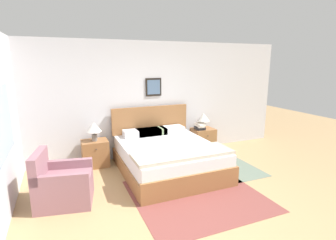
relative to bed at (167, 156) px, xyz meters
name	(u,v)px	position (x,y,z in m)	size (l,w,h in m)	color
ground_plane	(197,212)	(-0.18, -1.55, -0.32)	(16.00, 16.00, 0.00)	tan
wall_back	(141,100)	(-0.18, 1.11, 0.99)	(7.33, 0.09, 2.60)	silver
wall_left	(2,122)	(-2.68, -0.25, 0.99)	(0.08, 5.03, 2.60)	silver
area_rug_main	(197,195)	(0.06, -1.11, -0.31)	(2.03, 1.92, 0.01)	brown
area_rug_bedside	(227,165)	(1.26, -0.24, -0.31)	(0.99, 1.55, 0.01)	slate
bed	(167,156)	(0.00, 0.00, 0.00)	(1.78, 2.13, 1.16)	#936038
armchair	(62,185)	(-1.96, -0.51, -0.02)	(0.91, 0.83, 0.85)	#8E606B
nightstand_near_window	(95,153)	(-1.29, 0.82, -0.04)	(0.53, 0.45, 0.55)	#936038
nightstand_by_door	(203,139)	(1.29, 0.82, -0.04)	(0.53, 0.45, 0.55)	#936038
table_lamp_near_window	(94,128)	(-1.29, 0.80, 0.51)	(0.30, 0.30, 0.39)	slate
table_lamp_by_door	(203,118)	(1.27, 0.80, 0.51)	(0.30, 0.30, 0.39)	slate
book_thick_bottom	(200,129)	(1.17, 0.78, 0.25)	(0.21, 0.23, 0.02)	#232328
book_hardcover_middle	(200,128)	(1.17, 0.78, 0.28)	(0.24, 0.25, 0.04)	#232328
book_novel_upper	(200,126)	(1.17, 0.78, 0.32)	(0.18, 0.26, 0.04)	silver
book_slim_near_top	(200,125)	(1.17, 0.78, 0.35)	(0.19, 0.27, 0.03)	silver
book_paperback_top	(200,124)	(1.17, 0.78, 0.38)	(0.16, 0.20, 0.03)	silver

